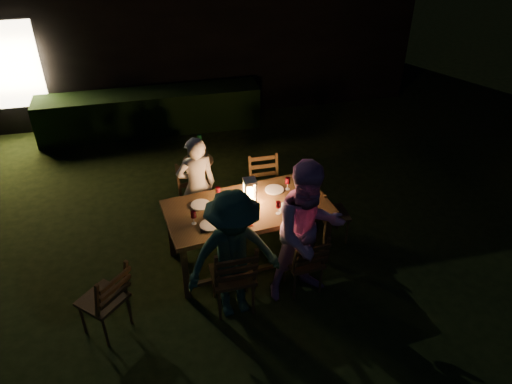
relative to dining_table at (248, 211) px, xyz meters
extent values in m
plane|color=black|center=(-0.55, 0.34, -0.77)|extent=(40.00, 40.00, 0.00)
cube|color=black|center=(-0.55, 6.54, 0.83)|extent=(10.00, 4.00, 3.20)
cube|color=#FFE5B2|center=(-3.35, 4.55, 0.58)|extent=(0.90, 0.06, 1.60)
cube|color=black|center=(-1.05, 4.09, -0.37)|extent=(4.20, 0.70, 0.80)
cube|color=#4E301A|center=(0.00, 0.00, 0.05)|extent=(2.16, 1.27, 0.07)
cube|color=#4E301A|center=(-0.87, -0.53, -0.39)|extent=(0.08, 0.08, 0.75)
cube|color=#4E301A|center=(-0.98, 0.30, -0.39)|extent=(0.08, 0.08, 0.75)
cube|color=#4E301A|center=(0.98, -0.30, -0.39)|extent=(0.08, 0.08, 0.75)
cube|color=#4E301A|center=(0.87, 0.53, -0.39)|extent=(0.08, 0.08, 0.75)
cube|color=#4E301A|center=(-0.35, -0.80, -0.27)|extent=(0.50, 0.48, 0.04)
cube|color=#4E301A|center=(-0.35, -1.01, 0.03)|extent=(0.49, 0.18, 0.57)
cube|color=#4E301A|center=(0.54, -0.69, -0.34)|extent=(0.46, 0.44, 0.04)
cube|color=#4E301A|center=(0.56, -0.87, -0.07)|extent=(0.43, 0.18, 0.49)
cube|color=#4E301A|center=(-0.54, 0.69, -0.28)|extent=(0.54, 0.52, 0.04)
cube|color=#4E301A|center=(-0.57, 0.89, 0.02)|extent=(0.49, 0.23, 0.56)
cube|color=#4E301A|center=(0.45, 0.81, -0.32)|extent=(0.44, 0.42, 0.04)
cube|color=#4E301A|center=(0.45, 1.00, -0.04)|extent=(0.44, 0.15, 0.52)
cube|color=#4E301A|center=(1.24, 0.16, -0.35)|extent=(0.39, 0.40, 0.04)
cube|color=#4E301A|center=(1.07, 0.16, -0.10)|extent=(0.14, 0.40, 0.47)
cube|color=#4E301A|center=(-1.81, -0.83, -0.30)|extent=(0.63, 0.63, 0.04)
cube|color=#4E301A|center=(-1.67, -0.97, -0.02)|extent=(0.42, 0.43, 0.53)
imported|color=white|center=(-0.55, 0.76, -0.02)|extent=(0.59, 0.42, 1.49)
imported|color=#E9A0DD|center=(0.55, -0.76, 0.15)|extent=(0.97, 0.80, 1.84)
imported|color=#2C5845|center=(-0.34, -0.87, 0.06)|extent=(1.14, 0.75, 1.66)
cube|color=white|center=(0.04, 0.06, 0.10)|extent=(0.15, 0.15, 0.03)
cube|color=white|center=(0.04, 0.06, 0.42)|extent=(0.16, 0.16, 0.03)
cylinder|color=#FF9E3F|center=(0.04, 0.06, 0.21)|extent=(0.09, 0.09, 0.18)
cylinder|color=white|center=(-0.57, 0.15, 0.09)|extent=(0.25, 0.25, 0.01)
cylinder|color=white|center=(-0.52, -0.29, 0.09)|extent=(0.25, 0.25, 0.01)
cylinder|color=white|center=(0.42, 0.27, 0.09)|extent=(0.25, 0.25, 0.01)
cylinder|color=white|center=(0.47, -0.16, 0.09)|extent=(0.25, 0.25, 0.01)
cylinder|color=#0F471E|center=(-0.25, -0.03, 0.22)|extent=(0.07, 0.07, 0.28)
cube|color=red|center=(-0.11, -0.34, 0.09)|extent=(0.18, 0.14, 0.01)
cube|color=red|center=(0.58, -0.23, 0.09)|extent=(0.18, 0.14, 0.01)
cube|color=black|center=(-0.58, -0.38, 0.09)|extent=(0.14, 0.07, 0.01)
cylinder|color=olive|center=(-0.43, 1.65, -0.15)|extent=(0.47, 0.47, 0.04)
cylinder|color=olive|center=(-0.43, 1.65, -0.46)|extent=(0.05, 0.05, 0.62)
cylinder|color=#A5A8AD|center=(-0.43, 1.65, -0.02)|extent=(0.30, 0.30, 0.22)
cylinder|color=#0F471E|center=(-0.48, 1.61, 0.03)|extent=(0.07, 0.07, 0.32)
cylinder|color=#0F471E|center=(-0.38, 1.69, 0.03)|extent=(0.07, 0.07, 0.32)
camera|label=1|loc=(-1.03, -4.98, 3.73)|focal=35.00mm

